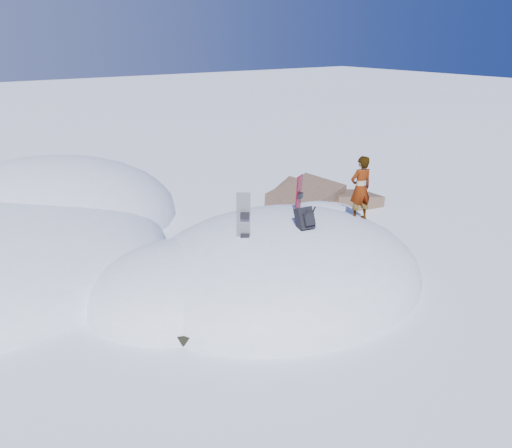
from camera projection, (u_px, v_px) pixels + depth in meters
ground at (281, 278)px, 11.80m from camera, size 120.00×120.00×0.00m
snow_mound at (270, 276)px, 11.89m from camera, size 8.00×6.00×3.00m
rock_outcrop at (316, 212)px, 16.08m from camera, size 4.68×4.41×1.68m
snowboard_red at (298, 207)px, 11.54m from camera, size 0.30×0.27×1.53m
snowboard_dark at (244, 228)px, 10.47m from camera, size 0.31×0.31×1.56m
backpack at (305, 219)px, 10.78m from camera, size 0.41×0.50×0.58m
gear_pile at (185, 328)px, 9.55m from camera, size 0.97×0.86×0.25m
person at (360, 188)px, 12.15m from camera, size 0.64×0.48×1.61m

